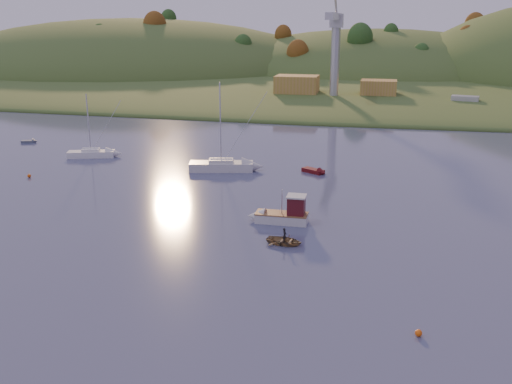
% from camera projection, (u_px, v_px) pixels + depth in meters
% --- Properties ---
extents(far_shore, '(620.00, 220.00, 1.50)m').
position_uv_depth(far_shore, '(353.00, 71.00, 248.80)').
color(far_shore, '#385321').
rests_on(far_shore, ground).
extents(shore_slope, '(640.00, 150.00, 7.00)m').
position_uv_depth(shore_slope, '(341.00, 87.00, 188.17)').
color(shore_slope, '#385321').
rests_on(shore_slope, ground).
extents(hill_left_far, '(120.00, 100.00, 32.00)m').
position_uv_depth(hill_left_far, '(9.00, 67.00, 269.26)').
color(hill_left_far, '#385321').
rests_on(hill_left_far, ground).
extents(hill_left, '(170.00, 140.00, 44.00)m').
position_uv_depth(hill_left, '(133.00, 72.00, 240.20)').
color(hill_left, '#385321').
rests_on(hill_left, ground).
extents(hill_center, '(140.00, 120.00, 36.00)m').
position_uv_depth(hill_center, '(375.00, 75.00, 227.99)').
color(hill_center, '#385321').
rests_on(hill_center, ground).
extents(hillside_trees, '(280.00, 50.00, 32.00)m').
position_uv_depth(hillside_trees, '(345.00, 81.00, 206.83)').
color(hillside_trees, '#204E1C').
rests_on(hillside_trees, ground).
extents(wharf, '(42.00, 16.00, 2.40)m').
position_uv_depth(wharf, '(346.00, 101.00, 146.63)').
color(wharf, slate).
rests_on(wharf, ground).
extents(shed_west, '(11.00, 8.00, 4.80)m').
position_uv_depth(shed_west, '(297.00, 85.00, 149.32)').
color(shed_west, '#A98838').
rests_on(shed_west, wharf).
extents(shed_east, '(9.00, 7.00, 4.00)m').
position_uv_depth(shed_east, '(379.00, 88.00, 145.85)').
color(shed_east, '#A98838').
rests_on(shed_east, wharf).
extents(dock_crane, '(3.20, 28.00, 20.30)m').
position_uv_depth(dock_crane, '(335.00, 37.00, 139.30)').
color(dock_crane, '#B7B7BC').
rests_on(dock_crane, wharf).
extents(fishing_boat, '(6.64, 2.16, 4.22)m').
position_uv_depth(fishing_boat, '(278.00, 214.00, 61.53)').
color(fishing_boat, silver).
rests_on(fishing_boat, ground).
extents(sailboat_near, '(7.57, 4.40, 10.06)m').
position_uv_depth(sailboat_near, '(91.00, 153.00, 91.06)').
color(sailboat_near, white).
rests_on(sailboat_near, ground).
extents(sailboat_far, '(9.58, 4.76, 12.76)m').
position_uv_depth(sailboat_far, '(221.00, 165.00, 82.82)').
color(sailboat_far, silver).
rests_on(sailboat_far, ground).
extents(canoe, '(3.92, 3.08, 0.74)m').
position_uv_depth(canoe, '(284.00, 241.00, 55.62)').
color(canoe, olive).
rests_on(canoe, ground).
extents(paddler, '(0.42, 0.57, 1.43)m').
position_uv_depth(paddler, '(285.00, 238.00, 55.52)').
color(paddler, black).
rests_on(paddler, ground).
extents(red_tender, '(4.02, 3.18, 1.33)m').
position_uv_depth(red_tender, '(317.00, 172.00, 81.40)').
color(red_tender, '#510B0E').
rests_on(red_tender, ground).
extents(grey_dinghy, '(2.94, 1.94, 1.03)m').
position_uv_depth(grey_dinghy, '(31.00, 141.00, 102.04)').
color(grey_dinghy, '#4F5A68').
rests_on(grey_dinghy, ground).
extents(work_vessel, '(15.21, 7.83, 3.73)m').
position_uv_depth(work_vessel, '(464.00, 106.00, 136.72)').
color(work_vessel, slate).
rests_on(work_vessel, ground).
extents(buoy_0, '(0.50, 0.50, 0.50)m').
position_uv_depth(buoy_0, '(419.00, 333.00, 39.44)').
color(buoy_0, '#EF5B0C').
rests_on(buoy_0, ground).
extents(buoy_1, '(0.50, 0.50, 0.50)m').
position_uv_depth(buoy_1, '(299.00, 203.00, 67.46)').
color(buoy_1, '#EF5B0C').
rests_on(buoy_1, ground).
extents(buoy_2, '(0.50, 0.50, 0.50)m').
position_uv_depth(buoy_2, '(29.00, 176.00, 79.35)').
color(buoy_2, '#EF5B0C').
rests_on(buoy_2, ground).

